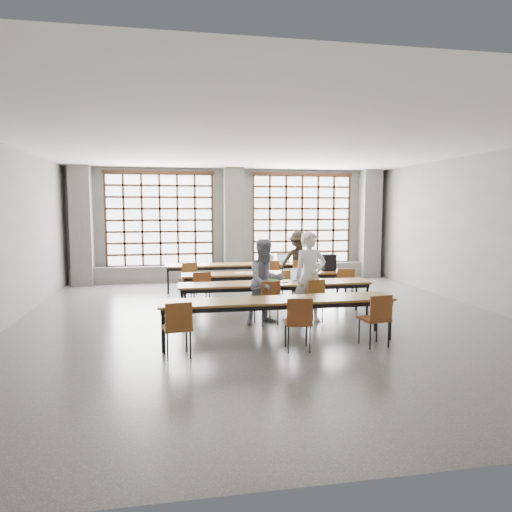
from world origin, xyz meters
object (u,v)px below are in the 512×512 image
Objects in this scene: chair_back_mid at (271,273)px; laptop_front at (299,278)px; student_male at (310,277)px; chair_near_right at (377,315)px; chair_back_right at (299,272)px; chair_near_mid at (298,318)px; desk_row_a at (238,266)px; laptop_back at (284,260)px; desk_row_b at (266,275)px; chair_front_left at (268,298)px; chair_front_right at (313,296)px; mouse at (319,280)px; student_female at (266,282)px; chair_back_left at (189,275)px; chair_mid_left at (201,287)px; plastic_bag at (269,258)px; chair_mid_right at (345,283)px; red_pouch at (177,325)px; desk_row_c at (275,285)px; phone at (285,283)px; chair_mid_centre at (288,284)px; chair_near_left at (178,324)px; green_box at (272,280)px; desk_row_d at (278,303)px; student_back at (299,261)px; backpack at (329,263)px.

chair_back_mid is 2.30× the size of laptop_front.
chair_near_right is at bearing -77.74° from student_male.
chair_near_mid is at bearing -105.82° from chair_back_right.
chair_near_mid is (-1.42, -5.02, 0.00)m from chair_back_right.
laptop_back reaches higher than desk_row_a.
desk_row_b is 3.81m from chair_near_mid.
chair_front_left is 4.26m from laptop_back.
chair_front_left is 1.00× the size of chair_front_right.
mouse is (0.46, -2.71, 0.21)m from chair_back_mid.
chair_near_mid is 0.53× the size of student_female.
chair_back_left is 1.00× the size of chair_mid_left.
student_female is at bearing -116.36° from chair_back_right.
mouse is at bearing 4.00° from student_female.
student_female is 5.83× the size of plastic_bag.
chair_mid_right reaches higher than red_pouch.
desk_row_b is 4.55× the size of chair_front_right.
desk_row_b is 2.40× the size of student_female.
phone reaches higher than desk_row_c.
chair_mid_centre is 1.00× the size of chair_front_right.
desk_row_a is at bearing 72.82° from red_pouch.
laptop_back reaches higher than chair_back_right.
laptop_back is at bearing 62.06° from chair_near_left.
chair_back_mid is 1.00× the size of chair_mid_centre.
red_pouch is (-0.54, -3.10, -0.04)m from chair_mid_left.
chair_mid_centre reaches higher than red_pouch.
phone reaches higher than red_pouch.
plastic_bag is at bearing 77.76° from chair_front_left.
laptop_back is (1.03, 3.42, 0.13)m from desk_row_c.
student_female is (-1.58, -3.19, 0.30)m from chair_back_right.
student_female reaches higher than chair_back_right.
chair_near_left reaches higher than green_box.
chair_mid_left is 3.14m from red_pouch.
plastic_bag is (0.92, 5.07, 0.21)m from desk_row_d.
desk_row_a is 4.55× the size of chair_mid_left.
chair_back_right is at bearing 78.78° from chair_front_right.
desk_row_c is 3.10m from student_back.
chair_front_left is 0.73m from phone.
chair_near_left is 5.37m from backpack.
desk_row_a reaches higher than red_pouch.
desk_row_c is at bearing -168.82° from laptop_front.
chair_mid_right and chair_near_left have the same top height.
chair_mid_centre is 2.55m from plastic_bag.
mouse reaches higher than desk_row_c.
laptop_front is at bearing -85.70° from chair_mid_centre.
laptop_front reaches higher than chair_mid_left.
student_female is at bearing 94.87° from chair_near_mid.
desk_row_c is at bearing -120.74° from chair_mid_centre.
desk_row_a is 5.65m from chair_near_mid.
chair_near_left reaches higher than desk_row_a.
chair_back_right is 3.38m from chair_front_right.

